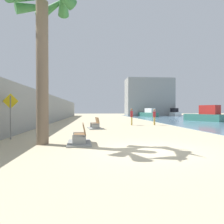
% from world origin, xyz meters
% --- Properties ---
extents(ground_plane, '(120.00, 120.00, 0.00)m').
position_xyz_m(ground_plane, '(0.00, 18.00, 0.00)').
color(ground_plane, '#C6B793').
extents(seawall, '(0.80, 64.00, 3.39)m').
position_xyz_m(seawall, '(-7.50, 18.00, 1.70)').
color(seawall, gray).
rests_on(seawall, ground).
extents(palm_tree, '(3.34, 3.37, 7.93)m').
position_xyz_m(palm_tree, '(-4.61, 1.89, 5.89)').
color(palm_tree, '#7A6651').
rests_on(palm_tree, ground).
extents(bench_near, '(1.21, 2.16, 0.98)m').
position_xyz_m(bench_near, '(-2.82, 1.82, 0.23)').
color(bench_near, gray).
rests_on(bench_near, ground).
extents(bench_far, '(1.36, 2.22, 0.98)m').
position_xyz_m(bench_far, '(-2.00, 9.87, 0.23)').
color(bench_far, gray).
rests_on(bench_far, ground).
extents(person_walking, '(0.31, 0.48, 1.76)m').
position_xyz_m(person_walking, '(1.89, 13.54, 1.04)').
color(person_walking, gold).
rests_on(person_walking, ground).
extents(person_standing, '(0.40, 0.41, 1.70)m').
position_xyz_m(person_standing, '(4.30, 13.46, 0.99)').
color(person_standing, gold).
rests_on(person_standing, ground).
extents(boat_distant, '(3.00, 7.65, 1.91)m').
position_xyz_m(boat_distant, '(10.46, 38.97, 0.74)').
color(boat_distant, '#337060').
rests_on(boat_distant, water_bay).
extents(boat_nearest, '(3.95, 5.99, 2.21)m').
position_xyz_m(boat_nearest, '(13.48, 19.76, 0.84)').
color(boat_nearest, '#337060').
rests_on(boat_nearest, water_bay).
extents(boat_far_right, '(2.70, 7.44, 6.23)m').
position_xyz_m(boat_far_right, '(17.68, 43.63, 0.77)').
color(boat_far_right, white).
rests_on(boat_far_right, water_bay).
extents(pedestrian_sign, '(0.85, 0.08, 2.53)m').
position_xyz_m(pedestrian_sign, '(-6.70, 3.72, 1.58)').
color(pedestrian_sign, slate).
rests_on(pedestrian_sign, ground).
extents(harbor_building, '(12.00, 6.00, 9.65)m').
position_xyz_m(harbor_building, '(12.54, 46.00, 4.82)').
color(harbor_building, gray).
rests_on(harbor_building, ground).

